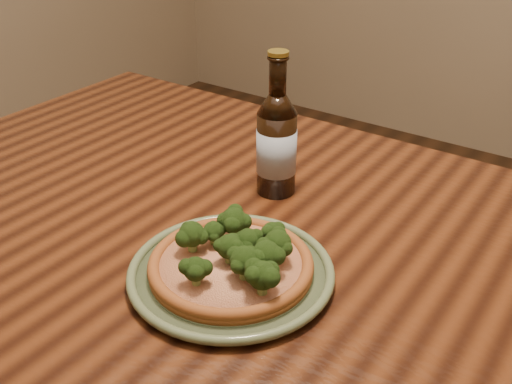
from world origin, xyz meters
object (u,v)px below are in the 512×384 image
Objects in this scene: table at (281,282)px; beer_bottle at (277,143)px; plate at (231,272)px; pizza at (233,261)px.

table is 6.21× the size of beer_bottle.
beer_bottle is (-0.09, 0.25, 0.09)m from plate.
plate is at bearing -47.52° from beer_bottle.
plate is at bearing -90.50° from table.
plate is 1.26× the size of pizza.
table is 0.18m from pizza.
beer_bottle is (-0.09, 0.25, 0.06)m from pizza.
plate is 0.02m from pizza.
pizza is (0.00, -0.13, 0.12)m from table.
beer_bottle reaches higher than plate.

